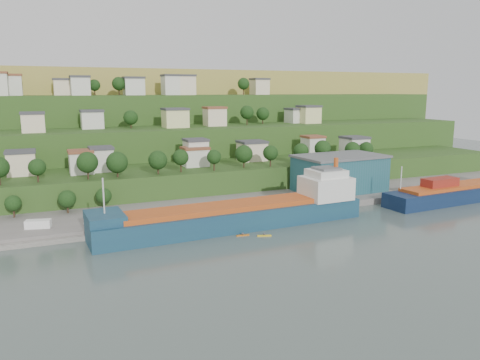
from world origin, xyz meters
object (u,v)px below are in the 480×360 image
cargo_ship_near (242,216)px  caravan (38,225)px  cargo_ship_far (467,192)px  kayak_orange (243,235)px  warehouse (340,173)px

cargo_ship_near → caravan: (-51.76, 13.87, -0.50)m
cargo_ship_far → kayak_orange: 87.81m
cargo_ship_near → kayak_orange: size_ratio=22.24×
cargo_ship_far → caravan: bearing=170.7°
cargo_ship_near → warehouse: (47.07, 21.29, 5.28)m
caravan → cargo_ship_near: bearing=-1.8°
cargo_ship_far → warehouse: 43.74m
cargo_ship_far → kayak_orange: size_ratio=18.16×
caravan → cargo_ship_far: bearing=7.1°
cargo_ship_near → warehouse: size_ratio=2.40×
cargo_ship_far → kayak_orange: bearing=-178.7°
cargo_ship_far → caravan: size_ratio=10.12×
warehouse → kayak_orange: warehouse is taller
caravan → kayak_orange: (48.66, -21.46, -2.40)m
warehouse → caravan: size_ratio=5.15×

